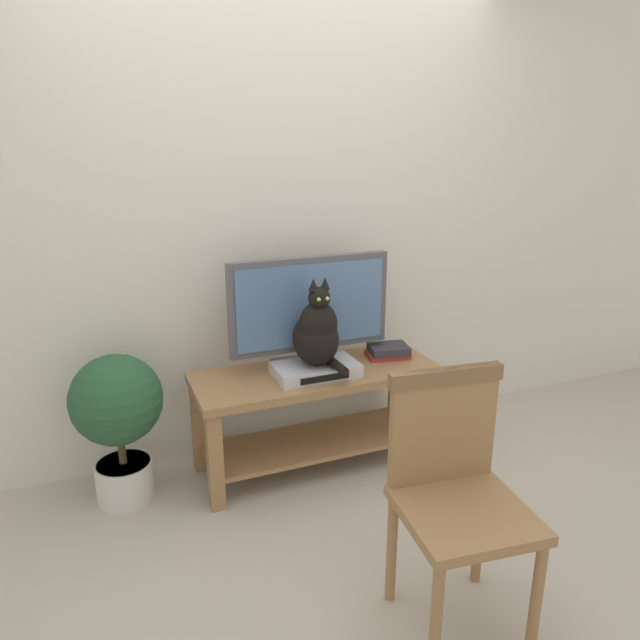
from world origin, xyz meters
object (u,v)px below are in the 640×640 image
Objects in this scene: tv_stand at (316,401)px; media_box at (316,369)px; potted_plant at (118,414)px; book_stack at (388,351)px; wooden_chair at (455,481)px; tv at (310,309)px; cat at (317,333)px.

tv_stand is 3.01× the size of media_box.
potted_plant reaches higher than media_box.
potted_plant is (-1.44, 0.02, -0.12)m from book_stack.
wooden_chair reaches higher than tv_stand.
tv is 0.92× the size of wooden_chair.
book_stack is at bearing 72.49° from wooden_chair.
media_box is 0.57× the size of potted_plant.
book_stack is 0.34× the size of potted_plant.
tv_stand is at bearing -3.68° from potted_plant.
cat reaches higher than potted_plant.
tv_stand is 0.21m from media_box.
cat is 1.11m from wooden_chair.
cat reaches higher than wooden_chair.
tv is 1.15× the size of potted_plant.
potted_plant is (-1.00, -0.02, -0.40)m from tv.
cat reaches higher than media_box.
tv is 2.02× the size of media_box.
cat is (0.00, -0.01, 0.20)m from media_box.
potted_plant is at bearing 179.17° from book_stack.
wooden_chair is 1.62m from potted_plant.
cat is at bearing -98.62° from tv.
cat is (-0.02, -0.07, 0.41)m from tv_stand.
book_stack is 1.45m from potted_plant.
wooden_chair reaches higher than media_box.
potted_plant is at bearing 131.32° from wooden_chair.
cat is at bearing -85.65° from media_box.
tv is 3.43× the size of book_stack.
wooden_chair is (0.09, -1.08, -0.23)m from cat.
media_box is at bearing -99.91° from tv.
tv_stand is 1.00m from potted_plant.
tv_stand is 0.41m from cat.
tv is 1.28m from wooden_chair.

